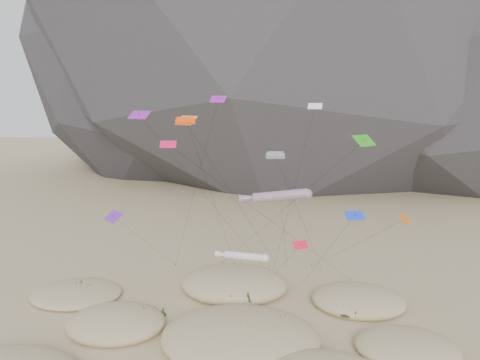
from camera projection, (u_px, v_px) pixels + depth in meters
The scene contains 8 objects.
dunes at pixel (206, 335), 48.42m from camera, with size 49.93×39.53×3.73m.
dune_grass at pixel (223, 335), 48.19m from camera, with size 41.80×28.94×1.56m.
kite_stakes at pixel (267, 272), 67.84m from camera, with size 25.82×7.87×0.30m.
rainbow_tube_kite at pixel (277, 196), 55.32m from camera, with size 8.68×13.81×14.50m.
white_tube_kite at pixel (243, 256), 49.38m from camera, with size 6.33×18.38×9.10m.
orange_parafoil at pixel (187, 124), 53.56m from camera, with size 10.79×17.24×22.85m.
multi_parafoil at pixel (276, 158), 51.10m from camera, with size 7.25×16.84×19.22m.
delta_kites at pixel (243, 163), 53.04m from camera, with size 33.41×21.90×25.19m.
Camera 1 is at (7.36, -40.72, 24.74)m, focal length 35.00 mm.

